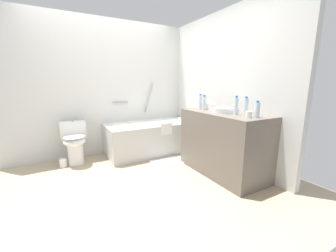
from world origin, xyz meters
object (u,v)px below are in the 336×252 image
(water_bottle_0, at_px, (246,107))
(sink_basin, at_px, (224,110))
(bath_mat, at_px, (169,162))
(toilet_paper_roll, at_px, (63,163))
(water_bottle_3, at_px, (257,110))
(water_bottle_1, at_px, (201,102))
(water_bottle_4, at_px, (236,106))
(sink_faucet, at_px, (234,109))
(toilet, at_px, (75,142))
(water_bottle_2, at_px, (204,103))
(drinking_glass_1, at_px, (213,107))
(drinking_glass_2, at_px, (249,114))
(water_bottle_5, at_px, (200,102))
(drinking_glass_0, at_px, (206,106))
(bathtub, at_px, (151,137))

(water_bottle_0, bearing_deg, sink_basin, 88.01)
(bath_mat, height_order, toilet_paper_roll, toilet_paper_roll)
(sink_basin, relative_size, water_bottle_3, 1.61)
(water_bottle_1, distance_m, water_bottle_4, 0.80)
(sink_faucet, relative_size, water_bottle_4, 0.62)
(toilet, height_order, water_bottle_2, water_bottle_2)
(water_bottle_0, xyz_separation_m, drinking_glass_1, (0.00, 0.60, -0.07))
(water_bottle_1, bearing_deg, toilet, 155.25)
(toilet_paper_roll, bearing_deg, water_bottle_1, -21.10)
(toilet, distance_m, drinking_glass_2, 2.66)
(water_bottle_4, bearing_deg, sink_faucet, 47.76)
(water_bottle_1, height_order, drinking_glass_1, water_bottle_1)
(water_bottle_3, relative_size, bath_mat, 0.34)
(sink_basin, relative_size, water_bottle_0, 1.33)
(toilet, xyz_separation_m, water_bottle_5, (1.80, -0.93, 0.64))
(water_bottle_0, xyz_separation_m, toilet_paper_roll, (-2.02, 1.75, -0.95))
(drinking_glass_0, xyz_separation_m, bath_mat, (-0.50, 0.28, -0.94))
(water_bottle_2, distance_m, water_bottle_5, 0.14)
(sink_basin, height_order, water_bottle_1, water_bottle_1)
(sink_basin, bearing_deg, toilet, 142.02)
(water_bottle_5, xyz_separation_m, drinking_glass_2, (-0.02, -0.96, -0.07))
(bathtub, height_order, water_bottle_0, bathtub)
(water_bottle_4, relative_size, drinking_glass_0, 2.65)
(sink_faucet, height_order, bath_mat, sink_faucet)
(water_bottle_3, height_order, water_bottle_4, water_bottle_4)
(toilet, bearing_deg, water_bottle_3, 48.00)
(water_bottle_1, bearing_deg, water_bottle_4, -93.82)
(water_bottle_4, distance_m, bath_mat, 1.46)
(drinking_glass_2, bearing_deg, water_bottle_1, 85.19)
(drinking_glass_0, xyz_separation_m, drinking_glass_1, (-0.05, -0.23, 0.00))
(toilet, relative_size, water_bottle_3, 3.41)
(toilet, height_order, drinking_glass_1, drinking_glass_1)
(water_bottle_1, relative_size, water_bottle_5, 0.85)
(sink_basin, height_order, water_bottle_2, water_bottle_2)
(water_bottle_0, relative_size, water_bottle_5, 1.04)
(water_bottle_4, xyz_separation_m, drinking_glass_0, (0.05, 0.68, -0.07))
(bathtub, height_order, toilet_paper_roll, bathtub)
(drinking_glass_2, bearing_deg, toilet, 133.25)
(water_bottle_4, distance_m, drinking_glass_1, 0.45)
(water_bottle_4, height_order, bath_mat, water_bottle_4)
(bath_mat, bearing_deg, drinking_glass_1, -49.18)
(toilet, distance_m, water_bottle_3, 2.76)
(drinking_glass_2, bearing_deg, water_bottle_5, 88.80)
(drinking_glass_1, bearing_deg, water_bottle_5, 94.02)
(water_bottle_1, bearing_deg, bath_mat, 161.52)
(sink_faucet, bearing_deg, toilet, 144.72)
(toilet_paper_roll, bearing_deg, water_bottle_0, -40.90)
(sink_basin, relative_size, water_bottle_1, 1.64)
(water_bottle_0, relative_size, water_bottle_3, 1.21)
(toilet_paper_roll, bearing_deg, drinking_glass_0, -23.93)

